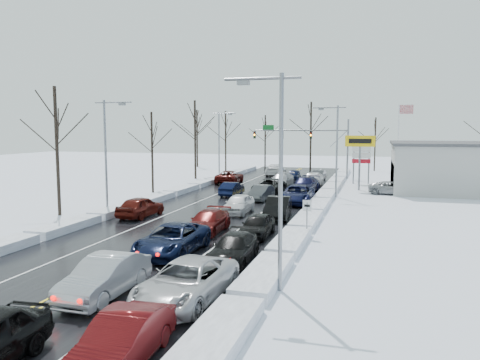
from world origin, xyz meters
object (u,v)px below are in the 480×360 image
(flagpole, at_px, (400,135))
(oncoming_car_0, at_px, (232,196))
(traffic_signal_mast, at_px, (310,138))
(tires_plus_sign, at_px, (360,145))

(flagpole, xyz_separation_m, oncoming_car_0, (-16.87, -21.99, -5.93))
(traffic_signal_mast, xyz_separation_m, oncoming_car_0, (-5.14, -19.98, -5.48))
(oncoming_car_0, bearing_deg, tires_plus_sign, -145.75)
(tires_plus_sign, bearing_deg, flagpole, 71.56)
(traffic_signal_mast, distance_m, flagpole, 11.90)
(flagpole, relative_size, oncoming_car_0, 2.37)
(oncoming_car_0, bearing_deg, traffic_signal_mast, -103.39)
(tires_plus_sign, distance_m, oncoming_car_0, 15.40)
(traffic_signal_mast, distance_m, oncoming_car_0, 21.34)
(tires_plus_sign, relative_size, flagpole, 0.60)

